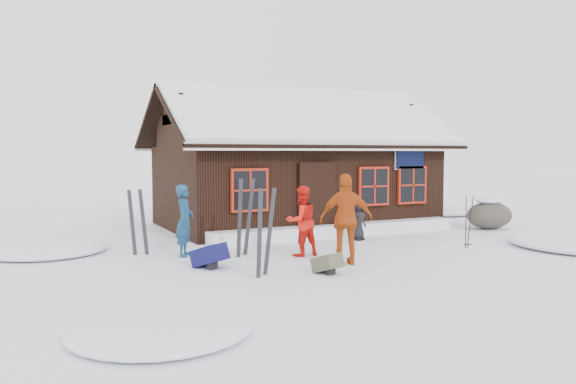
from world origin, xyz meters
The scene contains 15 objects.
ground centered at (0.00, 0.00, 0.00)m, with size 120.00×120.00×0.00m, color white.
mountain_hut centered at (1.50, 4.98, 1.58)m, with size 8.90×6.09×4.42m.
snow_drift centered at (1.50, 2.25, 0.17)m, with size 7.60×0.60×0.35m, color white.
snow_mounds centered at (1.65, 1.86, 0.00)m, with size 20.60×13.20×0.48m.
skier_teal centered at (-3.21, 1.15, 0.81)m, with size 0.59×0.39×1.61m, color navy.
skier_orange_left centered at (-0.83, 0.03, 0.79)m, with size 0.77×0.60×1.58m, color red.
skier_orange_right centered at (-0.46, -1.25, 0.95)m, with size 1.11×0.46×1.90m, color #AF4312.
skier_crouched centered at (1.59, 1.38, 0.53)m, with size 0.52×0.34×1.06m, color black.
boulder centered at (6.41, 1.48, 0.44)m, with size 1.50×1.13×0.87m.
ski_pair_left centered at (-2.40, -1.46, 0.81)m, with size 0.52×0.26×1.71m.
ski_pair_mid centered at (-4.12, 1.77, 0.72)m, with size 0.47×0.09×1.55m.
ski_pair_right centered at (-1.97, 0.63, 0.85)m, with size 0.55×0.26×1.80m.
ski_poles centered at (3.33, -0.81, 0.62)m, with size 0.23×0.12×1.31m.
backpack_blue centered at (-3.12, -0.33, 0.17)m, with size 0.48×0.63×0.35m, color #0F0F44.
backpack_olive centered at (-1.26, -1.86, 0.14)m, with size 0.39×0.52×0.28m, color #4B4935.
Camera 1 is at (-6.65, -11.08, 2.32)m, focal length 35.00 mm.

